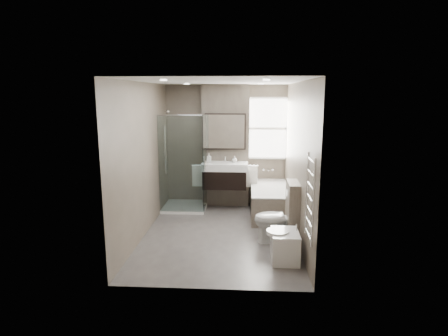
# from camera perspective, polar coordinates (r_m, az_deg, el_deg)

# --- Properties ---
(room) EXTENTS (2.70, 3.90, 2.70)m
(room) POSITION_cam_1_polar(r_m,az_deg,el_deg) (6.30, -0.63, 1.14)
(room) COLOR #514D4B
(room) RESTS_ON ground
(vanity_pier) EXTENTS (1.00, 0.25, 2.60)m
(vanity_pier) POSITION_cam_1_polar(r_m,az_deg,el_deg) (8.05, 0.26, 3.36)
(vanity_pier) COLOR #5F564B
(vanity_pier) RESTS_ON ground
(vanity) EXTENTS (0.95, 0.47, 0.66)m
(vanity) POSITION_cam_1_polar(r_m,az_deg,el_deg) (7.80, 0.12, -1.07)
(vanity) COLOR black
(vanity) RESTS_ON vanity_pier
(mirror_cabinet) EXTENTS (0.86, 0.08, 0.76)m
(mirror_cabinet) POSITION_cam_1_polar(r_m,az_deg,el_deg) (7.85, 0.20, 5.58)
(mirror_cabinet) COLOR black
(mirror_cabinet) RESTS_ON vanity_pier
(towel_left) EXTENTS (0.24, 0.06, 0.44)m
(towel_left) POSITION_cam_1_polar(r_m,az_deg,el_deg) (7.84, -3.98, -1.19)
(towel_left) COLOR silver
(towel_left) RESTS_ON vanity_pier
(towel_right) EXTENTS (0.24, 0.06, 0.44)m
(towel_right) POSITION_cam_1_polar(r_m,az_deg,el_deg) (7.78, 4.23, -1.30)
(towel_right) COLOR silver
(towel_right) RESTS_ON vanity_pier
(shower_enclosure) EXTENTS (0.90, 0.90, 2.00)m
(shower_enclosure) POSITION_cam_1_polar(r_m,az_deg,el_deg) (7.86, -5.39, -2.89)
(shower_enclosure) COLOR white
(shower_enclosure) RESTS_ON ground
(bathtub) EXTENTS (0.75, 1.60, 0.57)m
(bathtub) POSITION_cam_1_polar(r_m,az_deg,el_deg) (7.60, 6.98, -4.81)
(bathtub) COLOR #5F564B
(bathtub) RESTS_ON ground
(window) EXTENTS (0.98, 0.06, 1.33)m
(window) POSITION_cam_1_polar(r_m,az_deg,el_deg) (8.11, 6.70, 6.00)
(window) COLOR white
(window) RESTS_ON room
(toilet) EXTENTS (0.80, 0.50, 0.78)m
(toilet) POSITION_cam_1_polar(r_m,az_deg,el_deg) (6.24, 8.19, -7.71)
(toilet) COLOR white
(toilet) RESTS_ON ground
(cistern_box) EXTENTS (0.19, 0.55, 1.00)m
(cistern_box) POSITION_cam_1_polar(r_m,az_deg,el_deg) (6.28, 10.38, -6.60)
(cistern_box) COLOR #5F564B
(cistern_box) RESTS_ON ground
(bidet) EXTENTS (0.47, 0.54, 0.56)m
(bidet) POSITION_cam_1_polar(r_m,az_deg,el_deg) (5.65, 9.18, -11.54)
(bidet) COLOR white
(bidet) RESTS_ON ground
(towel_radiator) EXTENTS (0.03, 0.49, 1.10)m
(towel_radiator) POSITION_cam_1_polar(r_m,az_deg,el_deg) (4.83, 13.00, -4.49)
(towel_radiator) COLOR silver
(towel_radiator) RESTS_ON room
(soap_bottle_a) EXTENTS (0.09, 0.09, 0.19)m
(soap_bottle_a) POSITION_cam_1_polar(r_m,az_deg,el_deg) (7.77, -2.30, 1.54)
(soap_bottle_a) COLOR white
(soap_bottle_a) RESTS_ON vanity
(soap_bottle_b) EXTENTS (0.11, 0.11, 0.14)m
(soap_bottle_b) POSITION_cam_1_polar(r_m,az_deg,el_deg) (7.80, 1.62, 1.37)
(soap_bottle_b) COLOR white
(soap_bottle_b) RESTS_ON vanity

